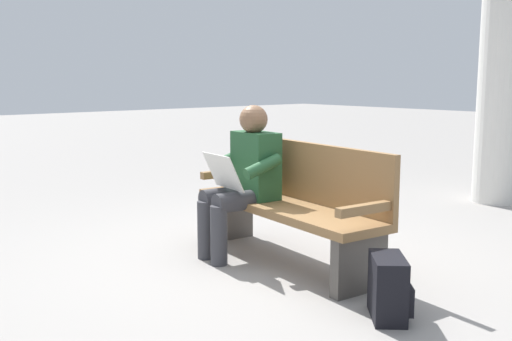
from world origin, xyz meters
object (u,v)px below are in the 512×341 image
Objects in this scene: person_seated at (244,177)px; bench_near at (293,202)px; backpack at (389,288)px; support_pillar at (502,66)px.

bench_near is at bearing -144.26° from person_seated.
backpack is at bearing -179.33° from person_seated.
person_seated is 0.39× the size of support_pillar.
support_pillar is (0.12, -3.27, 1.05)m from bench_near.
backpack is at bearing 109.63° from support_pillar.
support_pillar is at bearing -81.75° from bench_near.
person_seated is (0.35, 0.20, 0.17)m from bench_near.
person_seated is 3.58m from support_pillar.
backpack is (-1.51, 0.14, -0.45)m from person_seated.
bench_near is 3.44m from support_pillar.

